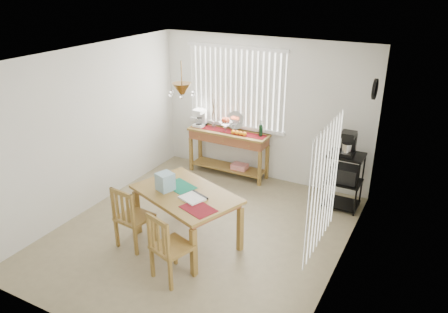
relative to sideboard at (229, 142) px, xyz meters
The scene contains 10 objects.
ground 2.19m from the sideboard, 74.01° to the right, with size 4.00×4.50×0.01m, color gray.
room_shell 2.32m from the sideboard, 73.82° to the right, with size 4.20×4.70×2.70m.
sideboard is the anchor object (origin of this frame).
sideboard_items 0.43m from the sideboard, behind, with size 1.47×0.37×0.67m.
wire_cart 2.25m from the sideboard, ahead, with size 0.55×0.44×0.94m.
cart_items 2.29m from the sideboard, ahead, with size 0.22×0.27×0.39m.
dining_table 2.34m from the sideboard, 77.26° to the right, with size 1.70×1.38×0.78m.
table_items 2.39m from the sideboard, 81.79° to the right, with size 1.09×0.87×0.25m.
chair_left 2.75m from the sideboard, 91.78° to the right, with size 0.48×0.48×0.93m.
chair_right 3.20m from the sideboard, 75.86° to the right, with size 0.54×0.54×0.94m.
Camera 1 is at (2.92, -4.75, 3.60)m, focal length 35.00 mm.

